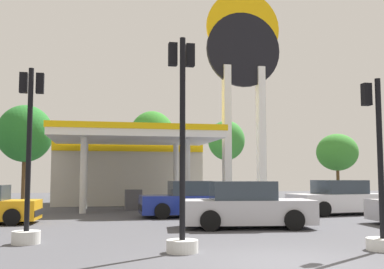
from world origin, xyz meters
TOP-DOWN VIEW (x-y plane):
  - ground_plane at (0.00, 0.00)m, footprint 90.00×90.00m
  - gas_station at (-1.79, 21.18)m, footprint 9.26×12.08m
  - station_pole_sign at (4.22, 15.20)m, footprint 4.24×0.56m
  - car_1 at (0.40, 11.27)m, footprint 4.49×2.08m
  - car_3 at (7.52, 11.13)m, footprint 4.76×2.53m
  - car_4 at (1.42, 6.43)m, footprint 4.78×2.54m
  - traffic_signal_0 at (-1.77, 1.63)m, footprint 0.76×0.76m
  - traffic_signal_1 at (-5.60, 3.89)m, footprint 0.75×0.75m
  - traffic_signal_2 at (3.10, 0.98)m, footprint 0.82×0.82m
  - tree_1 at (-9.33, 29.07)m, footprint 4.32×4.32m
  - tree_2 at (0.51, 27.21)m, footprint 3.51×3.51m
  - tree_3 at (6.83, 27.99)m, footprint 3.06×3.06m
  - tree_4 at (17.36, 28.83)m, footprint 3.68×3.68m

SIDE VIEW (x-z plane):
  - ground_plane at x=0.00m, z-range 0.00..0.00m
  - car_1 at x=0.40m, z-range -0.08..1.53m
  - car_3 at x=7.52m, z-range -0.08..1.55m
  - car_4 at x=1.42m, z-range -0.08..1.56m
  - traffic_signal_2 at x=3.10m, z-range -1.03..3.24m
  - traffic_signal_1 at x=-5.60m, z-range -0.79..4.00m
  - traffic_signal_0 at x=-1.77m, z-range -0.77..4.44m
  - gas_station at x=-1.79m, z-range 0.11..4.51m
  - tree_4 at x=17.36m, z-range 1.15..6.77m
  - tree_3 at x=6.83m, z-range 1.54..8.00m
  - tree_2 at x=0.51m, z-range 1.58..8.55m
  - tree_1 at x=-9.33m, z-range 1.46..8.89m
  - station_pole_sign at x=4.22m, z-range 1.70..14.02m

